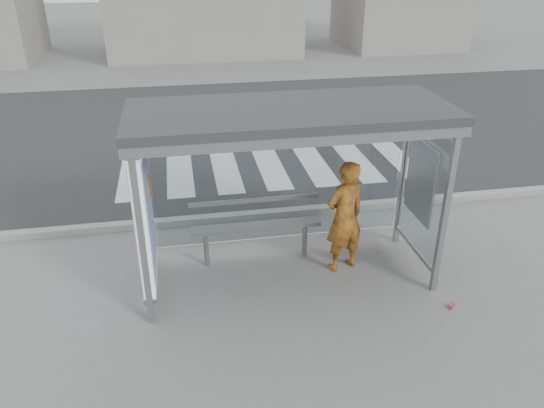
# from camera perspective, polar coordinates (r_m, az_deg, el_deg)

# --- Properties ---
(ground) EXTENTS (80.00, 80.00, 0.00)m
(ground) POSITION_cam_1_polar(r_m,az_deg,el_deg) (8.07, 1.74, -7.79)
(ground) COLOR slate
(ground) RESTS_ON ground
(road) EXTENTS (30.00, 10.00, 0.01)m
(road) POSITION_cam_1_polar(r_m,az_deg,el_deg) (14.32, -4.14, 8.05)
(road) COLOR #252527
(road) RESTS_ON ground
(curb) EXTENTS (30.00, 0.18, 0.12)m
(curb) POSITION_cam_1_polar(r_m,az_deg,el_deg) (9.68, -0.65, -1.06)
(curb) COLOR gray
(curb) RESTS_ON ground
(crosswalk) EXTENTS (6.55, 3.00, 0.00)m
(crosswalk) POSITION_cam_1_polar(r_m,az_deg,el_deg) (12.06, -0.38, 4.46)
(crosswalk) COLOR silver
(crosswalk) RESTS_ON ground
(bus_shelter) EXTENTS (4.25, 1.65, 2.62)m
(bus_shelter) POSITION_cam_1_polar(r_m,az_deg,el_deg) (7.13, -1.08, 5.42)
(bus_shelter) COLOR gray
(bus_shelter) RESTS_ON ground
(person) EXTENTS (0.74, 0.61, 1.76)m
(person) POSITION_cam_1_polar(r_m,az_deg,el_deg) (7.91, 7.81, -1.37)
(person) COLOR orange
(person) RESTS_ON ground
(bench) EXTENTS (2.00, 0.26, 1.03)m
(bench) POSITION_cam_1_polar(r_m,az_deg,el_deg) (8.16, -1.76, -2.39)
(bench) COLOR slate
(bench) RESTS_ON ground
(soda_can) EXTENTS (0.13, 0.12, 0.06)m
(soda_can) POSITION_cam_1_polar(r_m,az_deg,el_deg) (7.84, 18.73, -10.32)
(soda_can) COLOR #DA4050
(soda_can) RESTS_ON ground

